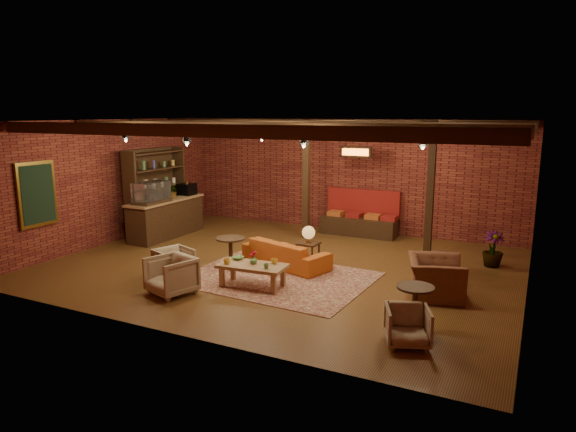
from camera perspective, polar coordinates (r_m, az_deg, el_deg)
The scene contains 29 objects.
floor at distance 11.61m, azimuth -0.62°, elevation -5.48°, with size 10.00×10.00×0.00m, color #3D270F.
ceiling at distance 11.10m, azimuth -0.66°, elevation 10.52°, with size 10.00×8.00×0.02m, color black.
wall_back at distance 14.88m, azimuth 6.40°, elevation 4.52°, with size 10.00×0.02×3.20m, color maroon.
wall_front at distance 7.96m, azimuth -13.86°, elevation -1.83°, with size 10.00×0.02×3.20m, color maroon.
wall_left at distance 14.21m, azimuth -18.94°, elevation 3.64°, with size 0.02×8.00×3.20m, color maroon.
wall_right at distance 10.05m, azimuth 25.68°, elevation 0.10°, with size 0.02×8.00×3.20m, color maroon.
ceiling_beams at distance 11.10m, azimuth -0.66°, elevation 9.90°, with size 9.80×6.40×0.22m, color black, non-canonical shape.
ceiling_pipe at distance 12.56m, azimuth 2.71°, elevation 9.02°, with size 0.12×0.12×9.60m, color black.
post_left at distance 13.82m, azimuth 2.05°, elevation 4.05°, with size 0.16×0.16×3.20m, color black.
post_right at distance 12.23m, azimuth 15.54°, elevation 2.66°, with size 0.16×0.16×3.20m, color black.
service_counter at distance 14.45m, azimuth -13.42°, elevation 0.86°, with size 0.80×2.50×1.60m, color black, non-canonical shape.
plant_counter at distance 14.47m, azimuth -12.68°, elevation 2.59°, with size 0.35×0.39×0.30m, color #337F33.
shelving_hutch at distance 14.72m, azimuth -14.44°, elevation 2.58°, with size 0.52×2.00×2.40m, color black, non-canonical shape.
chalkboard_menu at distance 12.66m, azimuth -26.09°, elevation 2.20°, with size 0.08×0.96×1.46m, color black.
banquette at distance 14.44m, azimuth 7.92°, elevation -0.15°, with size 2.10×0.70×1.00m, color maroon, non-canonical shape.
service_sign at distance 13.77m, azimuth 7.53°, elevation 7.07°, with size 0.86×0.06×0.30m, color orange.
ceiling_spotlights at distance 11.11m, azimuth -0.66°, elevation 8.77°, with size 6.40×4.40×0.28m, color black, non-canonical shape.
rug at distance 10.73m, azimuth -1.20°, elevation -6.88°, with size 3.72×2.84×0.01m, color maroon.
sofa at distance 11.45m, azimuth -0.22°, elevation -4.16°, with size 2.05×0.80×0.60m, color #AF4F18.
coffee_table at distance 10.13m, azimuth -4.03°, elevation -5.65°, with size 1.38×0.76×0.71m.
side_table_lamp at distance 11.37m, azimuth 2.30°, elevation -2.20°, with size 0.45×0.45×0.92m.
round_table_left at distance 11.43m, azimuth -6.40°, elevation -3.47°, with size 0.64×0.64×0.67m.
armchair_a at distance 10.91m, azimuth -12.57°, elevation -4.97°, with size 0.67×0.63×0.69m, color #B7AB8E.
armchair_b at distance 9.95m, azimuth -12.84°, elevation -6.27°, with size 0.78×0.73×0.80m, color #B7AB8E.
armchair_right at distance 9.95m, azimuth 16.12°, elevation -5.90°, with size 1.12×0.73×0.98m, color brown.
side_table_book at distance 11.33m, azimuth 17.23°, elevation -4.20°, with size 0.45×0.45×0.48m.
round_table_right at distance 8.47m, azimuth 13.93°, elevation -9.05°, with size 0.59×0.59×0.69m.
armchair_far at distance 7.91m, azimuth 13.15°, elevation -11.62°, with size 0.63×0.59×0.65m, color #B7AB8E.
plant_tall at distance 12.10m, azimuth 22.10°, elevation 0.21°, with size 1.34×1.34×2.39m, color #4C7F4C.
Camera 1 is at (5.05, -9.89, 3.39)m, focal length 32.00 mm.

